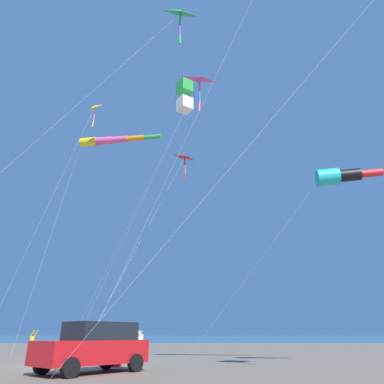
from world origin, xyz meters
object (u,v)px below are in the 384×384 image
(kite_delta_black_fish_shape, at_px, (94,108))
(kite_delta_yellow_midlevel, at_px, (185,158))
(parked_car, at_px, (94,346))
(person_child_grey_jacket, at_px, (32,342))
(person_adult_flyer, at_px, (140,342))
(kite_delta_teal_far_right, at_px, (180,13))
(kite_windsock_magenta_far_left, at_px, (109,140))
(kite_box_checkered_midright, at_px, (185,96))
(kite_delta_long_streamer_right, at_px, (200,79))
(cooler_box, at_px, (117,361))
(kite_windsock_green_low_center, at_px, (339,176))

(kite_delta_black_fish_shape, bearing_deg, kite_delta_yellow_midlevel, -53.44)
(parked_car, distance_m, kite_delta_yellow_midlevel, 21.71)
(person_child_grey_jacket, height_order, kite_delta_black_fish_shape, kite_delta_black_fish_shape)
(kite_delta_black_fish_shape, bearing_deg, person_adult_flyer, -102.91)
(person_adult_flyer, xyz_separation_m, kite_delta_teal_far_right, (-6.97, -2.44, 18.80))
(kite_windsock_magenta_far_left, height_order, kite_delta_yellow_midlevel, kite_windsock_magenta_far_left)
(kite_delta_teal_far_right, height_order, kite_delta_black_fish_shape, kite_delta_teal_far_right)
(parked_car, distance_m, kite_windsock_magenta_far_left, 19.76)
(kite_delta_yellow_midlevel, distance_m, kite_delta_black_fish_shape, 9.15)
(kite_delta_yellow_midlevel, xyz_separation_m, kite_box_checkered_midright, (-11.54, -0.28, -1.63))
(person_child_grey_jacket, xyz_separation_m, kite_delta_long_streamer_right, (-5.36, -11.32, 17.30))
(parked_car, relative_size, kite_delta_black_fish_shape, 0.24)
(person_adult_flyer, relative_size, kite_windsock_magenta_far_left, 0.10)
(person_child_grey_jacket, distance_m, kite_delta_long_streamer_right, 21.36)
(kite_box_checkered_midright, bearing_deg, person_adult_flyer, 27.90)
(cooler_box, bearing_deg, person_child_grey_jacket, 42.87)
(kite_delta_black_fish_shape, bearing_deg, kite_delta_long_streamer_right, -114.18)
(kite_windsock_magenta_far_left, bearing_deg, kite_delta_teal_far_right, -148.16)
(person_adult_flyer, distance_m, kite_box_checkered_midright, 15.17)
(person_adult_flyer, relative_size, kite_delta_teal_far_right, 0.09)
(kite_windsock_green_low_center, bearing_deg, kite_delta_yellow_midlevel, 31.00)
(kite_delta_long_streamer_right, height_order, kite_windsock_green_low_center, kite_delta_long_streamer_right)
(person_adult_flyer, height_order, kite_delta_long_streamer_right, kite_delta_long_streamer_right)
(parked_car, bearing_deg, kite_delta_teal_far_right, -67.49)
(cooler_box, height_order, kite_box_checkered_midright, kite_box_checkered_midright)
(kite_delta_teal_far_right, relative_size, kite_delta_yellow_midlevel, 1.20)
(person_adult_flyer, xyz_separation_m, kite_delta_long_streamer_right, (-2.70, -3.67, 17.23))
(person_child_grey_jacket, height_order, kite_box_checkered_midright, kite_box_checkered_midright)
(kite_box_checkered_midright, bearing_deg, cooler_box, 92.26)
(kite_windsock_green_low_center, bearing_deg, kite_delta_long_streamer_right, 57.63)
(person_adult_flyer, distance_m, kite_delta_teal_far_right, 20.20)
(person_child_grey_jacket, xyz_separation_m, kite_delta_teal_far_right, (-9.62, -10.09, 18.87))
(person_child_grey_jacket, distance_m, kite_windsock_green_low_center, 22.05)
(kite_delta_teal_far_right, distance_m, kite_delta_yellow_midlevel, 13.78)
(cooler_box, xyz_separation_m, kite_windsock_green_low_center, (-1.84, -10.87, 8.55))
(parked_car, height_order, cooler_box, parked_car)
(parked_car, height_order, kite_delta_teal_far_right, kite_delta_teal_far_right)
(person_adult_flyer, bearing_deg, kite_delta_yellow_midlevel, -20.54)
(kite_delta_teal_far_right, relative_size, kite_delta_black_fish_shape, 1.08)
(kite_windsock_magenta_far_left, bearing_deg, kite_windsock_green_low_center, -125.56)
(kite_delta_long_streamer_right, distance_m, kite_windsock_magenta_far_left, 9.81)
(parked_car, relative_size, kite_windsock_magenta_far_left, 0.26)
(parked_car, height_order, kite_windsock_green_low_center, kite_windsock_green_low_center)
(kite_delta_long_streamer_right, bearing_deg, kite_windsock_magenta_far_left, 51.75)
(kite_box_checkered_midright, bearing_deg, parked_car, 133.23)
(kite_delta_long_streamer_right, relative_size, kite_delta_black_fish_shape, 0.99)
(person_adult_flyer, height_order, kite_delta_yellow_midlevel, kite_delta_yellow_midlevel)
(kite_windsock_green_low_center, bearing_deg, person_child_grey_jacket, 61.91)
(person_child_grey_jacket, relative_size, kite_delta_long_streamer_right, 0.09)
(person_adult_flyer, height_order, person_child_grey_jacket, person_adult_flyer)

